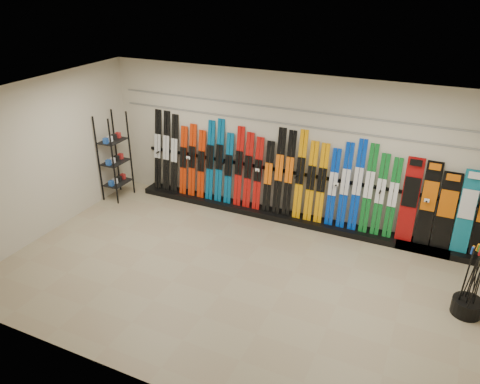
% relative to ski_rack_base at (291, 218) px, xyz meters
% --- Properties ---
extents(floor, '(8.00, 8.00, 0.00)m').
position_rel_ski_rack_base_xyz_m(floor, '(-0.22, -2.28, -0.06)').
color(floor, tan).
rests_on(floor, ground).
extents(back_wall, '(8.00, 0.00, 8.00)m').
position_rel_ski_rack_base_xyz_m(back_wall, '(-0.22, 0.22, 1.44)').
color(back_wall, beige).
rests_on(back_wall, floor).
extents(left_wall, '(0.00, 5.00, 5.00)m').
position_rel_ski_rack_base_xyz_m(left_wall, '(-4.22, -2.28, 1.44)').
color(left_wall, beige).
rests_on(left_wall, floor).
extents(ceiling, '(8.00, 8.00, 0.00)m').
position_rel_ski_rack_base_xyz_m(ceiling, '(-0.22, -2.28, 2.94)').
color(ceiling, silver).
rests_on(ceiling, back_wall).
extents(ski_rack_base, '(8.00, 0.40, 0.12)m').
position_rel_ski_rack_base_xyz_m(ski_rack_base, '(0.00, 0.00, 0.00)').
color(ski_rack_base, black).
rests_on(ski_rack_base, floor).
extents(skis, '(5.37, 0.28, 1.82)m').
position_rel_ski_rack_base_xyz_m(skis, '(-0.69, 0.07, 0.90)').
color(skis, black).
rests_on(skis, ski_rack_base).
extents(snowboards, '(1.59, 0.25, 1.60)m').
position_rel_ski_rack_base_xyz_m(snowboards, '(2.86, 0.08, 0.82)').
color(snowboards, '#990C0C').
rests_on(snowboards, ski_rack_base).
extents(accessory_rack, '(0.40, 0.60, 1.96)m').
position_rel_ski_rack_base_xyz_m(accessory_rack, '(-3.97, -0.58, 0.92)').
color(accessory_rack, black).
rests_on(accessory_rack, floor).
extents(pole_bin, '(0.45, 0.45, 0.25)m').
position_rel_ski_rack_base_xyz_m(pole_bin, '(3.38, -1.63, 0.07)').
color(pole_bin, black).
rests_on(pole_bin, floor).
extents(ski_poles, '(0.33, 0.44, 1.18)m').
position_rel_ski_rack_base_xyz_m(ski_poles, '(3.38, -1.63, 0.55)').
color(ski_poles, black).
rests_on(ski_poles, pole_bin).
extents(slatwall_rail_0, '(7.60, 0.02, 0.03)m').
position_rel_ski_rack_base_xyz_m(slatwall_rail_0, '(-0.22, 0.20, 1.94)').
color(slatwall_rail_0, gray).
rests_on(slatwall_rail_0, back_wall).
extents(slatwall_rail_1, '(7.60, 0.02, 0.03)m').
position_rel_ski_rack_base_xyz_m(slatwall_rail_1, '(-0.22, 0.20, 2.24)').
color(slatwall_rail_1, gray).
rests_on(slatwall_rail_1, back_wall).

